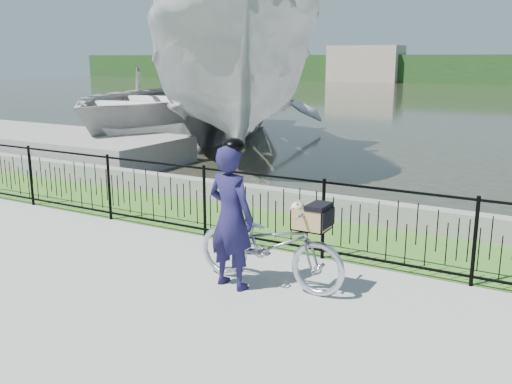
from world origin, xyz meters
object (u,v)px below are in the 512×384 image
Objects in this scene: dock at (26,142)px; boat_near at (231,72)px; cyclist at (231,215)px; bicycle_rig at (270,244)px; boat_far at (179,102)px.

boat_near is at bearing 35.29° from dock.
boat_near is (4.87, 3.45, 2.00)m from dock.
bicycle_rig is at bearing 35.01° from cyclist.
cyclist reaches higher than dock.
boat_near is (-5.55, 8.83, 1.44)m from cyclist.
boat_far is at bearing 131.86° from bicycle_rig.
dock is at bearing -108.13° from boat_far.
cyclist is at bearing -57.85° from boat_near.
boat_far reaches higher than bicycle_rig.
bicycle_rig is 0.16× the size of boat_near.
dock is 11.74m from cyclist.
boat_near reaches higher than dock.
boat_near is at bearing 122.15° from cyclist.
dock is 5.42× the size of cyclist.
boat_far is at bearing 71.87° from dock.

